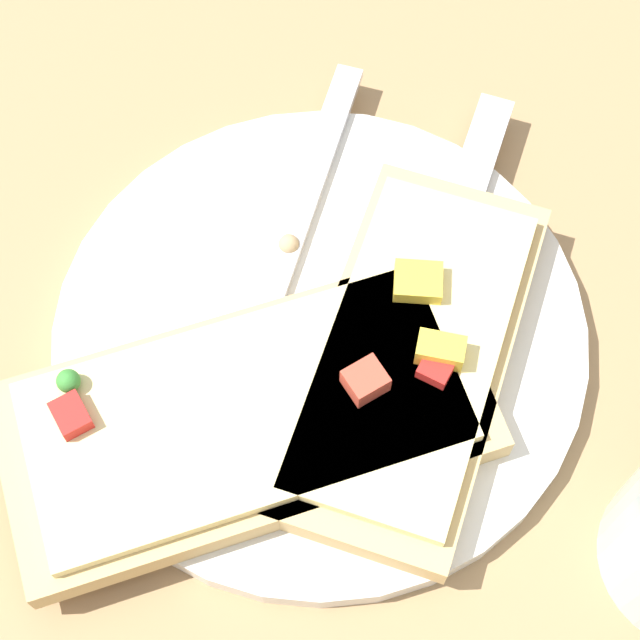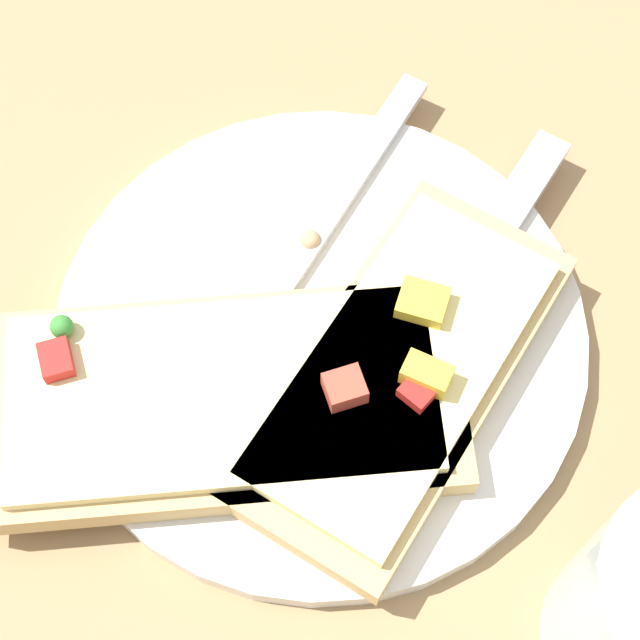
{
  "view_description": "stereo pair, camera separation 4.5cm",
  "coord_description": "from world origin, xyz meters",
  "px_view_note": "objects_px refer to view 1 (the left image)",
  "views": [
    {
      "loc": [
        -0.14,
        -0.14,
        0.43
      ],
      "look_at": [
        0.0,
        0.0,
        0.02
      ],
      "focal_mm": 60.0,
      "sensor_mm": 36.0,
      "label": 1
    },
    {
      "loc": [
        -0.1,
        -0.16,
        0.43
      ],
      "look_at": [
        0.0,
        0.0,
        0.02
      ],
      "focal_mm": 60.0,
      "sensor_mm": 36.0,
      "label": 2
    }
  ],
  "objects_px": {
    "fork": "(277,279)",
    "pizza_slice_corner": "(412,355)",
    "plate": "(320,336)",
    "pizza_slice_main": "(244,419)",
    "knife": "(443,264)"
  },
  "relations": [
    {
      "from": "knife",
      "to": "pizza_slice_corner",
      "type": "distance_m",
      "value": 0.05
    },
    {
      "from": "knife",
      "to": "pizza_slice_main",
      "type": "xyz_separation_m",
      "value": [
        -0.11,
        0.01,
        0.01
      ]
    },
    {
      "from": "fork",
      "to": "pizza_slice_corner",
      "type": "height_order",
      "value": "pizza_slice_corner"
    },
    {
      "from": "fork",
      "to": "pizza_slice_main",
      "type": "height_order",
      "value": "pizza_slice_main"
    },
    {
      "from": "knife",
      "to": "pizza_slice_main",
      "type": "relative_size",
      "value": 0.96
    },
    {
      "from": "knife",
      "to": "pizza_slice_corner",
      "type": "relative_size",
      "value": 1.11
    },
    {
      "from": "pizza_slice_corner",
      "to": "fork",
      "type": "bearing_deg",
      "value": 73.76
    },
    {
      "from": "plate",
      "to": "pizza_slice_main",
      "type": "distance_m",
      "value": 0.06
    },
    {
      "from": "fork",
      "to": "pizza_slice_corner",
      "type": "xyz_separation_m",
      "value": [
        0.01,
        -0.07,
        0.01
      ]
    },
    {
      "from": "plate",
      "to": "pizza_slice_corner",
      "type": "bearing_deg",
      "value": -68.03
    },
    {
      "from": "pizza_slice_main",
      "to": "plate",
      "type": "bearing_deg",
      "value": 36.77
    },
    {
      "from": "plate",
      "to": "fork",
      "type": "distance_m",
      "value": 0.03
    },
    {
      "from": "plate",
      "to": "pizza_slice_corner",
      "type": "xyz_separation_m",
      "value": [
        0.02,
        -0.04,
        0.02
      ]
    },
    {
      "from": "pizza_slice_main",
      "to": "fork",
      "type": "bearing_deg",
      "value": 61.85
    },
    {
      "from": "plate",
      "to": "pizza_slice_main",
      "type": "xyz_separation_m",
      "value": [
        -0.05,
        -0.01,
        0.02
      ]
    }
  ]
}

